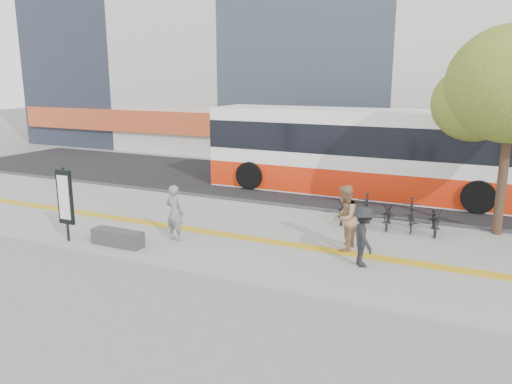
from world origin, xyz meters
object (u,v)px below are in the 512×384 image
at_px(signboard, 65,198).
at_px(pedestrian_dark, 364,237).
at_px(bench, 118,238).
at_px(bus, 363,154).
at_px(seated_woman, 175,213).
at_px(street_tree, 512,87).
at_px(pedestrian_tan, 344,218).

xyz_separation_m(signboard, pedestrian_dark, (8.32, 1.77, -0.51)).
xyz_separation_m(bench, bus, (4.63, 9.70, 1.38)).
bearing_deg(seated_woman, signboard, 30.80).
xyz_separation_m(signboard, street_tree, (11.38, 6.33, 3.15)).
distance_m(bench, pedestrian_tan, 6.45).
distance_m(street_tree, pedestrian_tan, 6.32).
bearing_deg(street_tree, bench, -148.38).
relative_size(street_tree, seated_woman, 3.79).
bearing_deg(bus, pedestrian_dark, -75.76).
bearing_deg(seated_woman, street_tree, -146.56).
bearing_deg(pedestrian_tan, signboard, -68.88).
xyz_separation_m(bus, seated_woman, (-3.42, -8.57, -0.77)).
height_order(bus, pedestrian_tan, bus).
relative_size(bus, pedestrian_dark, 8.35).
bearing_deg(bench, signboard, -169.19).
bearing_deg(bus, bench, -115.51).
xyz_separation_m(signboard, bus, (6.23, 10.01, 0.31)).
xyz_separation_m(bench, street_tree, (9.78, 6.02, 4.21)).
distance_m(bench, bus, 10.84).
bearing_deg(bench, pedestrian_tan, 22.35).
height_order(seated_woman, pedestrian_dark, seated_woman).
bearing_deg(bus, street_tree, -35.53).
xyz_separation_m(street_tree, seated_woman, (-8.57, -4.89, -3.60)).
relative_size(street_tree, bus, 0.49).
height_order(bench, pedestrian_tan, pedestrian_tan).
distance_m(pedestrian_tan, pedestrian_dark, 1.26).
bearing_deg(street_tree, bus, 144.47).
xyz_separation_m(bench, pedestrian_dark, (6.72, 1.47, 0.55)).
bearing_deg(street_tree, pedestrian_tan, -137.04).
bearing_deg(pedestrian_tan, street_tree, 134.06).
height_order(signboard, pedestrian_tan, signboard).
relative_size(bench, bus, 0.12).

